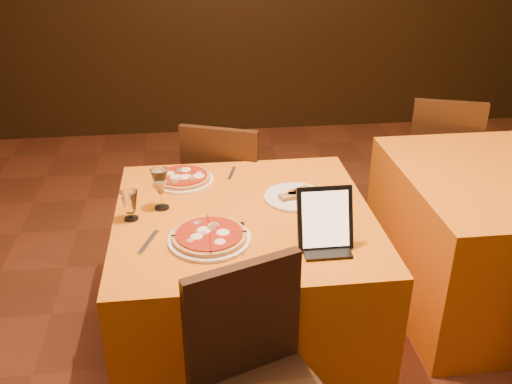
{
  "coord_description": "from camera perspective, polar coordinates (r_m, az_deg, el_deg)",
  "views": [
    {
      "loc": [
        -0.34,
        -1.63,
        1.94
      ],
      "look_at": [
        -0.08,
        0.48,
        0.86
      ],
      "focal_mm": 40.0,
      "sensor_mm": 36.0,
      "label": 1
    }
  ],
  "objects": [
    {
      "name": "pizza_far",
      "position": [
        2.74,
        -7.3,
        1.33
      ],
      "size": [
        0.29,
        0.29,
        0.03
      ],
      "rotation": [
        0.0,
        0.0,
        0.18
      ],
      "color": "white",
      "rests_on": "main_table"
    },
    {
      "name": "pizza_near",
      "position": [
        2.25,
        -4.69,
        -4.54
      ],
      "size": [
        0.33,
        0.33,
        0.03
      ],
      "rotation": [
        0.0,
        0.0,
        -0.16
      ],
      "color": "white",
      "rests_on": "main_table"
    },
    {
      "name": "water_glass",
      "position": [
        2.43,
        -12.49,
        -1.33
      ],
      "size": [
        0.08,
        0.08,
        0.13
      ],
      "primitive_type": null,
      "rotation": [
        0.0,
        0.0,
        -0.21
      ],
      "color": "white",
      "rests_on": "main_table"
    },
    {
      "name": "wine_glass",
      "position": [
        2.48,
        -9.54,
        0.33
      ],
      "size": [
        0.1,
        0.1,
        0.19
      ],
      "primitive_type": null,
      "rotation": [
        0.0,
        0.0,
        -0.43
      ],
      "color": "#E5C782",
      "rests_on": "main_table"
    },
    {
      "name": "tablet",
      "position": [
        2.18,
        6.92,
        -2.6
      ],
      "size": [
        0.21,
        0.1,
        0.24
      ],
      "primitive_type": "cube",
      "rotation": [
        -0.35,
        0.0,
        -0.0
      ],
      "color": "black",
      "rests_on": "main_table"
    },
    {
      "name": "knife",
      "position": [
        2.25,
        -1.39,
        -4.89
      ],
      "size": [
        0.04,
        0.2,
        0.01
      ],
      "primitive_type": "cube",
      "rotation": [
        0.0,
        0.0,
        1.48
      ],
      "color": "silver",
      "rests_on": "main_table"
    },
    {
      "name": "main_table",
      "position": [
        2.65,
        -1.14,
        -9.26
      ],
      "size": [
        1.1,
        1.1,
        0.75
      ],
      "primitive_type": "cube",
      "color": "orange",
      "rests_on": "floor"
    },
    {
      "name": "fork_near",
      "position": [
        2.28,
        -10.68,
        -4.92
      ],
      "size": [
        0.08,
        0.17,
        0.01
      ],
      "primitive_type": "cube",
      "rotation": [
        0.0,
        0.0,
        1.22
      ],
      "color": "silver",
      "rests_on": "main_table"
    },
    {
      "name": "cutlet_dish",
      "position": [
        2.56,
        3.92,
        -0.41
      ],
      "size": [
        0.28,
        0.28,
        0.03
      ],
      "rotation": [
        0.0,
        0.0,
        -0.42
      ],
      "color": "white",
      "rests_on": "main_table"
    },
    {
      "name": "fork_far",
      "position": [
        2.8,
        -2.43,
        1.88
      ],
      "size": [
        0.06,
        0.15,
        0.01
      ],
      "primitive_type": "cube",
      "rotation": [
        0.0,
        0.0,
        1.3
      ],
      "color": "silver",
      "rests_on": "main_table"
    },
    {
      "name": "chair_main_far",
      "position": [
        3.29,
        -2.58,
        0.07
      ],
      "size": [
        0.51,
        0.51,
        0.91
      ],
      "primitive_type": null,
      "rotation": [
        0.0,
        0.0,
        2.77
      ],
      "color": "black",
      "rests_on": "floor"
    },
    {
      "name": "chair_side_far",
      "position": [
        3.87,
        17.78,
        3.06
      ],
      "size": [
        0.59,
        0.59,
        0.91
      ],
      "primitive_type": null,
      "rotation": [
        0.0,
        0.0,
        2.81
      ],
      "color": "black",
      "rests_on": "floor"
    },
    {
      "name": "side_table",
      "position": [
        3.25,
        23.26,
        -4.22
      ],
      "size": [
        1.1,
        1.1,
        0.75
      ],
      "primitive_type": "cube",
      "color": "orange",
      "rests_on": "floor"
    }
  ]
}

